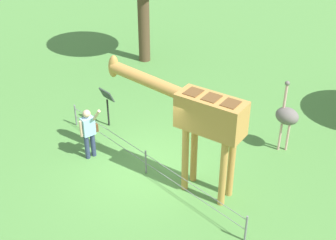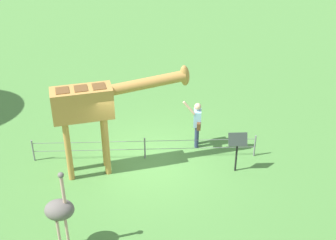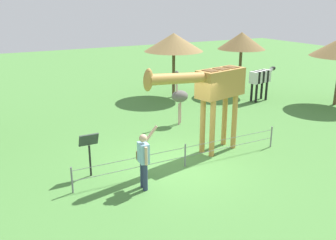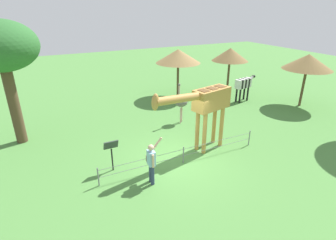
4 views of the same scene
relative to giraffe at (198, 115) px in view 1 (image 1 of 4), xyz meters
name	(u,v)px [view 1 (image 1 of 4)]	position (x,y,z in m)	size (l,w,h in m)	color
ground_plane	(152,169)	(1.34, 0.35, -2.22)	(60.00, 60.00, 0.00)	#4C843D
giraffe	(198,115)	(0.00, 0.00, 0.00)	(4.01, 1.35, 3.19)	#BC8942
visitor	(89,131)	(3.04, 1.24, -1.32)	(0.63, 0.59, 1.73)	navy
ostrich	(287,116)	(-0.60, -3.17, -1.05)	(0.70, 0.56, 2.25)	#CC9E93
info_sign	(107,100)	(4.11, -0.20, -1.27)	(0.56, 0.21, 1.32)	black
wire_fence	(146,161)	(1.34, 0.58, -1.82)	(7.05, 0.05, 0.75)	slate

